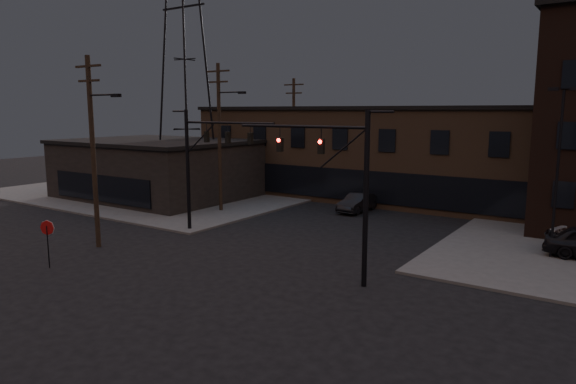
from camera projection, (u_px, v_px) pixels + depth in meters
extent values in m
plane|color=black|center=(191.00, 287.00, 23.40)|extent=(140.00, 140.00, 0.00)
cube|color=#474744|center=(189.00, 187.00, 53.54)|extent=(30.00, 30.00, 0.15)
cube|color=brown|center=(414.00, 155.00, 45.70)|extent=(40.00, 12.00, 8.00)
cube|color=black|center=(157.00, 170.00, 47.14)|extent=(16.00, 12.00, 5.00)
cylinder|color=black|center=(366.00, 200.00, 22.87)|extent=(0.24, 0.24, 8.00)
cylinder|color=black|center=(300.00, 127.00, 24.29)|extent=(7.00, 0.14, 0.14)
cube|color=#FF140C|center=(321.00, 146.00, 23.79)|extent=(0.28, 0.22, 0.70)
cube|color=#FF140C|center=(280.00, 145.00, 25.08)|extent=(0.28, 0.22, 0.70)
cylinder|color=black|center=(188.00, 171.00, 33.73)|extent=(0.24, 0.24, 8.00)
cylinder|color=black|center=(228.00, 123.00, 31.30)|extent=(7.00, 0.14, 0.14)
cube|color=black|center=(207.00, 137.00, 32.40)|extent=(0.28, 0.22, 0.70)
cube|color=black|center=(228.00, 138.00, 31.44)|extent=(0.28, 0.22, 0.70)
cube|color=black|center=(250.00, 139.00, 30.47)|extent=(0.28, 0.22, 0.70)
cylinder|color=black|center=(48.00, 247.00, 26.00)|extent=(0.06, 0.06, 2.20)
cylinder|color=maroon|center=(47.00, 228.00, 25.86)|extent=(0.72, 0.33, 0.76)
cylinder|color=black|center=(93.00, 154.00, 29.41)|extent=(0.28, 0.28, 11.00)
cube|color=black|center=(88.00, 66.00, 28.63)|extent=(2.20, 0.12, 0.12)
cube|color=black|center=(89.00, 81.00, 28.76)|extent=(1.80, 0.12, 0.12)
cube|color=black|center=(116.00, 95.00, 27.63)|extent=(0.60, 0.25, 0.18)
cylinder|color=black|center=(219.00, 139.00, 39.75)|extent=(0.28, 0.28, 11.50)
cube|color=black|center=(218.00, 71.00, 38.94)|extent=(2.20, 0.12, 0.12)
cube|color=black|center=(218.00, 82.00, 39.06)|extent=(1.80, 0.12, 0.12)
cube|color=black|center=(242.00, 93.00, 37.93)|extent=(0.60, 0.25, 0.18)
cylinder|color=black|center=(294.00, 136.00, 50.17)|extent=(0.28, 0.28, 11.00)
cube|color=black|center=(294.00, 85.00, 49.40)|extent=(2.20, 0.12, 0.12)
cube|color=black|center=(294.00, 93.00, 49.52)|extent=(1.80, 0.12, 0.12)
cylinder|color=black|center=(557.00, 177.00, 26.99)|extent=(0.14, 0.14, 9.00)
cube|color=black|center=(553.00, 89.00, 26.54)|extent=(0.50, 0.28, 0.18)
cube|color=black|center=(575.00, 89.00, 25.99)|extent=(0.50, 0.28, 0.18)
imported|color=black|center=(358.00, 203.00, 40.60)|extent=(1.64, 4.46, 1.46)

